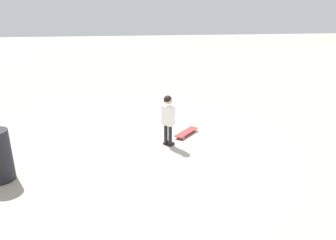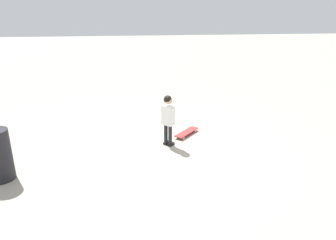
{
  "view_description": "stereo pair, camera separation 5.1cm",
  "coord_description": "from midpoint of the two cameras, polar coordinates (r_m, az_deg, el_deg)",
  "views": [
    {
      "loc": [
        0.44,
        5.86,
        2.71
      ],
      "look_at": [
        -0.35,
        -0.01,
        0.55
      ],
      "focal_mm": 33.79,
      "sensor_mm": 36.0,
      "label": 1
    },
    {
      "loc": [
        0.39,
        5.86,
        2.71
      ],
      "look_at": [
        -0.35,
        -0.01,
        0.55
      ],
      "focal_mm": 33.79,
      "sensor_mm": 36.0,
      "label": 2
    }
  ],
  "objects": [
    {
      "name": "ground_plane",
      "position": [
        6.47,
        -3.3,
        -4.77
      ],
      "size": [
        50.0,
        50.0,
        0.0
      ],
      "primitive_type": "plane",
      "color": "#9E9384"
    },
    {
      "name": "skateboard",
      "position": [
        7.01,
        3.13,
        -2.21
      ],
      "size": [
        0.62,
        0.66,
        0.07
      ],
      "color": "#B22D2D",
      "rests_on": "ground"
    },
    {
      "name": "child_person",
      "position": [
        6.27,
        -0.23,
        0.92
      ],
      "size": [
        0.28,
        0.39,
        1.06
      ],
      "color": "black",
      "rests_on": "ground"
    }
  ]
}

